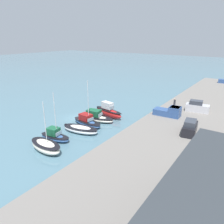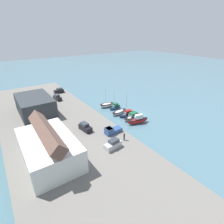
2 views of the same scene
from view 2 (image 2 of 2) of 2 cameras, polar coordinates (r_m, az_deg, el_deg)
ground_plane at (r=61.97m, az=8.72°, el=-0.77°), size 320.00×320.00×0.00m
quay_promenade at (r=49.14m, az=-15.40°, el=-7.64°), size 102.73×28.65×1.76m
harbor_clubhouse at (r=38.97m, az=-19.99°, el=-10.83°), size 16.39×9.80×8.56m
yacht_club_building at (r=62.19m, az=-23.82°, el=2.06°), size 15.64×9.78×5.74m
moored_boat_0 at (r=55.54m, az=8.41°, el=-2.65°), size 3.04×7.28×2.99m
moored_boat_1 at (r=58.31m, az=6.68°, el=-1.51°), size 3.51×7.73×2.18m
moored_boat_2 at (r=60.01m, az=5.08°, el=-0.66°), size 3.03×6.73×8.37m
moored_boat_3 at (r=61.56m, az=2.36°, el=-0.04°), size 3.49×6.77×1.12m
moored_boat_4 at (r=65.48m, az=0.99°, el=1.71°), size 2.69×5.41×7.77m
moored_boat_5 at (r=66.97m, az=-1.71°, el=2.30°), size 2.98×5.99×7.42m
parked_car_0 at (r=80.66m, az=-16.93°, el=6.63°), size 1.95×4.26×2.16m
parked_car_1 at (r=41.20m, az=0.32°, el=-10.56°), size 2.35×4.41×2.16m
parked_car_2 at (r=72.39m, az=-17.42°, el=4.50°), size 4.40×2.32×2.16m
parked_car_3 at (r=48.48m, az=-8.76°, el=-4.94°), size 4.42×2.39×2.16m
pickup_truck_1 at (r=46.62m, az=0.00°, el=-6.07°), size 2.10×4.78×1.90m
person_on_quay at (r=43.80m, az=4.00°, el=-7.96°), size 0.40×0.40×2.14m
dog_on_quay at (r=66.55m, az=-17.68°, el=2.24°), size 0.51×0.88×0.68m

